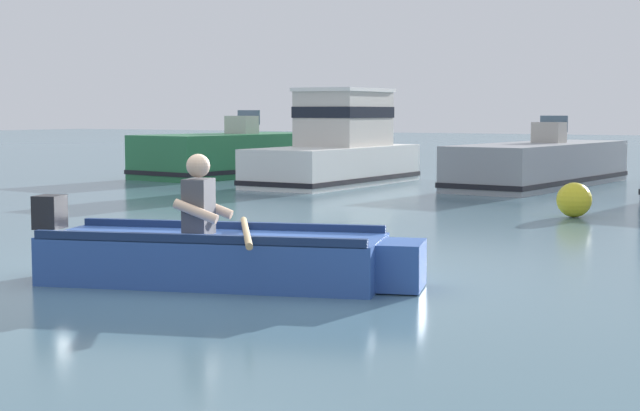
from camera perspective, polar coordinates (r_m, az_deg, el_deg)
The scene contains 6 objects.
ground_plane at distance 9.80m, azimuth -4.27°, elevation -3.85°, with size 120.00×120.00×0.00m, color slate.
rowboat_with_person at distance 9.19m, azimuth -5.67°, elevation -2.89°, with size 3.66×2.00×1.19m.
moored_boat_green at distance 24.44m, azimuth -5.10°, elevation 2.87°, with size 2.72×5.31×1.61m.
moored_boat_white at distance 21.62m, azimuth 1.02°, elevation 3.27°, with size 1.93×4.83×2.09m.
moored_boat_grey at distance 21.53m, azimuth 12.56°, elevation 2.25°, with size 2.33×6.03×1.49m.
mooring_buoy at distance 15.28m, azimuth 14.41°, elevation 0.32°, with size 0.52×0.52×0.52m, color yellow.
Camera 1 is at (5.49, -7.96, 1.58)m, focal length 55.62 mm.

